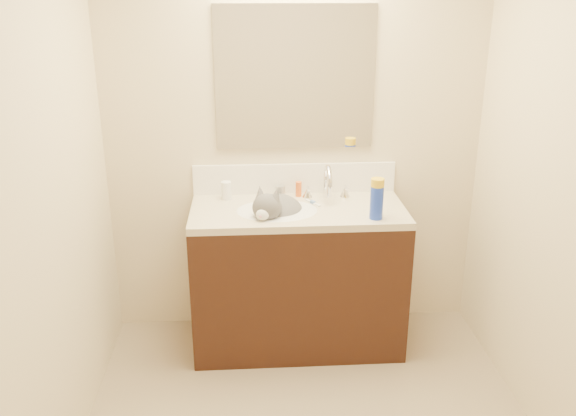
{
  "coord_description": "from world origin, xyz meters",
  "views": [
    {
      "loc": [
        -0.27,
        -2.21,
        2.05
      ],
      "look_at": [
        -0.06,
        0.92,
        0.88
      ],
      "focal_mm": 38.0,
      "sensor_mm": 36.0,
      "label": 1
    }
  ],
  "objects": [
    {
      "name": "cat",
      "position": [
        -0.13,
        0.97,
        0.83
      ],
      "size": [
        0.41,
        0.46,
        0.33
      ],
      "rotation": [
        0.0,
        0.0,
        -0.42
      ],
      "color": "#504D50",
      "rests_on": "basin"
    },
    {
      "name": "amber_bottle",
      "position": [
        0.02,
        1.17,
        0.9
      ],
      "size": [
        0.04,
        0.04,
        0.09
      ],
      "primitive_type": "cylinder",
      "rotation": [
        0.0,
        0.0,
        -0.18
      ],
      "color": "orange",
      "rests_on": "counter_slab"
    },
    {
      "name": "spray_cap",
      "position": [
        0.4,
        0.79,
        1.06
      ],
      "size": [
        0.09,
        0.09,
        0.04
      ],
      "primitive_type": "cylinder",
      "rotation": [
        0.0,
        0.0,
        -0.33
      ],
      "color": "gold",
      "rests_on": "spray_can"
    },
    {
      "name": "mirror",
      "position": [
        0.0,
        1.24,
        1.54
      ],
      "size": [
        0.9,
        0.02,
        0.8
      ],
      "primitive_type": "cube",
      "color": "white",
      "rests_on": "room_shell"
    },
    {
      "name": "room_shell",
      "position": [
        0.0,
        0.0,
        1.49
      ],
      "size": [
        2.24,
        2.54,
        2.52
      ],
      "color": "beige",
      "rests_on": "ground"
    },
    {
      "name": "toothbrush",
      "position": [
        0.09,
        1.04,
        0.86
      ],
      "size": [
        0.08,
        0.12,
        0.01
      ],
      "primitive_type": "cube",
      "rotation": [
        0.0,
        0.0,
        0.53
      ],
      "color": "white",
      "rests_on": "counter_slab"
    },
    {
      "name": "backsplash",
      "position": [
        0.0,
        1.24,
        0.95
      ],
      "size": [
        1.2,
        0.02,
        0.18
      ],
      "primitive_type": "cube",
      "color": "white",
      "rests_on": "counter_slab"
    },
    {
      "name": "pill_label",
      "position": [
        -0.4,
        1.15,
        0.9
      ],
      "size": [
        0.06,
        0.06,
        0.04
      ],
      "primitive_type": "cylinder",
      "rotation": [
        0.0,
        0.0,
        -0.1
      ],
      "color": "orange",
      "rests_on": "pill_bottle"
    },
    {
      "name": "counter_slab",
      "position": [
        0.0,
        0.97,
        0.84
      ],
      "size": [
        1.2,
        0.55,
        0.04
      ],
      "primitive_type": "cube",
      "color": "#C4B59A",
      "rests_on": "vanity_cabinet"
    },
    {
      "name": "pill_bottle",
      "position": [
        -0.4,
        1.15,
        0.91
      ],
      "size": [
        0.06,
        0.06,
        0.1
      ],
      "primitive_type": "cylinder",
      "rotation": [
        0.0,
        0.0,
        -0.1
      ],
      "color": "white",
      "rests_on": "counter_slab"
    },
    {
      "name": "toothbrush_head",
      "position": [
        0.09,
        1.04,
        0.87
      ],
      "size": [
        0.03,
        0.04,
        0.02
      ],
      "primitive_type": "cube",
      "rotation": [
        0.0,
        0.0,
        0.53
      ],
      "color": "#5F84CB",
      "rests_on": "counter_slab"
    },
    {
      "name": "silver_jar",
      "position": [
        -0.09,
        1.19,
        0.89
      ],
      "size": [
        0.07,
        0.07,
        0.06
      ],
      "primitive_type": "cylinder",
      "rotation": [
        0.0,
        0.0,
        -0.38
      ],
      "color": "#B7B7BC",
      "rests_on": "counter_slab"
    },
    {
      "name": "faucet",
      "position": [
        0.18,
        1.11,
        0.95
      ],
      "size": [
        0.28,
        0.2,
        0.21
      ],
      "color": "silver",
      "rests_on": "counter_slab"
    },
    {
      "name": "spray_can",
      "position": [
        0.4,
        0.79,
        0.96
      ],
      "size": [
        0.09,
        0.09,
        0.19
      ],
      "primitive_type": "cylinder",
      "rotation": [
        0.0,
        0.0,
        -0.33
      ],
      "color": "#1B37C1",
      "rests_on": "counter_slab"
    },
    {
      "name": "basin",
      "position": [
        -0.12,
        0.94,
        0.79
      ],
      "size": [
        0.45,
        0.36,
        0.14
      ],
      "primitive_type": "ellipsoid",
      "color": "white",
      "rests_on": "vanity_cabinet"
    },
    {
      "name": "vanity_cabinet",
      "position": [
        0.0,
        0.97,
        0.41
      ],
      "size": [
        1.2,
        0.55,
        0.82
      ],
      "primitive_type": "cube",
      "color": "black",
      "rests_on": "ground"
    }
  ]
}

